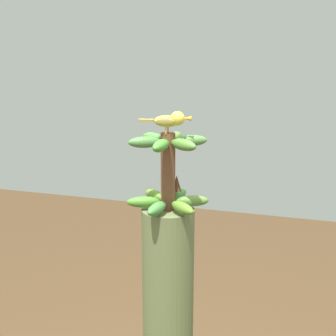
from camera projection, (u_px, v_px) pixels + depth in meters
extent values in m
cylinder|color=brown|center=(168.00, 172.00, 1.70)|extent=(0.05, 0.05, 0.28)
ellipsoid|color=#407E32|center=(178.00, 195.00, 1.80)|extent=(0.12, 0.06, 0.04)
ellipsoid|color=#4F7A25|center=(155.00, 195.00, 1.79)|extent=(0.11, 0.12, 0.04)
ellipsoid|color=#417A26|center=(143.00, 202.00, 1.72)|extent=(0.08, 0.13, 0.04)
ellipsoid|color=#3E7736|center=(157.00, 208.00, 1.64)|extent=(0.12, 0.06, 0.04)
ellipsoid|color=#517927|center=(182.00, 208.00, 1.65)|extent=(0.11, 0.12, 0.04)
ellipsoid|color=#4D732F|center=(192.00, 201.00, 1.73)|extent=(0.08, 0.13, 0.04)
ellipsoid|color=#46712C|center=(183.00, 145.00, 1.61)|extent=(0.10, 0.12, 0.04)
ellipsoid|color=#457437|center=(190.00, 141.00, 1.68)|extent=(0.09, 0.12, 0.04)
ellipsoid|color=#507430|center=(175.00, 138.00, 1.74)|extent=(0.12, 0.05, 0.04)
ellipsoid|color=#417A35|center=(154.00, 138.00, 1.73)|extent=(0.10, 0.12, 0.04)
ellipsoid|color=#406D35|center=(145.00, 142.00, 1.66)|extent=(0.09, 0.12, 0.04)
ellipsoid|color=#3E7E2B|center=(160.00, 146.00, 1.60)|extent=(0.12, 0.05, 0.04)
cone|color=#4C2D1E|center=(177.00, 183.00, 1.74)|extent=(0.04, 0.04, 0.06)
cylinder|color=#C68933|center=(165.00, 131.00, 1.63)|extent=(0.00, 0.01, 0.02)
cylinder|color=#C68933|center=(166.00, 130.00, 1.66)|extent=(0.01, 0.00, 0.02)
ellipsoid|color=gold|center=(166.00, 121.00, 1.64)|extent=(0.05, 0.09, 0.04)
ellipsoid|color=olive|center=(164.00, 122.00, 1.62)|extent=(0.02, 0.07, 0.02)
ellipsoid|color=olive|center=(165.00, 120.00, 1.66)|extent=(0.02, 0.07, 0.02)
cube|color=olive|center=(146.00, 120.00, 1.65)|extent=(0.03, 0.06, 0.01)
sphere|color=gold|center=(177.00, 118.00, 1.63)|extent=(0.05, 0.05, 0.05)
sphere|color=black|center=(180.00, 117.00, 1.65)|extent=(0.01, 0.01, 0.01)
cone|color=orange|center=(187.00, 119.00, 1.63)|extent=(0.02, 0.03, 0.02)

